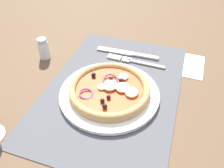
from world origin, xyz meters
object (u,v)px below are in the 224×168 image
at_px(pizza, 111,89).
at_px(pepper_shaker, 44,49).
at_px(fork, 132,61).
at_px(napkin, 185,64).
at_px(knife, 127,53).
at_px(plate, 111,94).

distance_m(pizza, pepper_shaker, 0.27).
relative_size(pizza, fork, 1.14).
distance_m(pizza, napkin, 0.26).
bearing_deg(napkin, knife, 91.18).
relative_size(pizza, napkin, 1.68).
relative_size(plate, napkin, 2.08).
bearing_deg(plate, napkin, -40.27).
distance_m(fork, pepper_shaker, 0.28).
bearing_deg(pepper_shaker, knife, -68.25).
relative_size(fork, pepper_shaker, 2.69).
bearing_deg(pizza, napkin, -40.23).
bearing_deg(fork, knife, -49.82).
height_order(knife, pepper_shaker, pepper_shaker).
xyz_separation_m(fork, napkin, (0.04, -0.16, -0.00)).
bearing_deg(napkin, plate, 139.73).
distance_m(plate, pepper_shaker, 0.27).
xyz_separation_m(pizza, fork, (0.16, -0.01, -0.02)).
bearing_deg(knife, pizza, 93.03).
bearing_deg(fork, pizza, 87.00).
bearing_deg(knife, napkin, -179.49).
bearing_deg(pizza, plate, 123.38).
xyz_separation_m(pizza, pepper_shaker, (0.10, 0.25, 0.01)).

